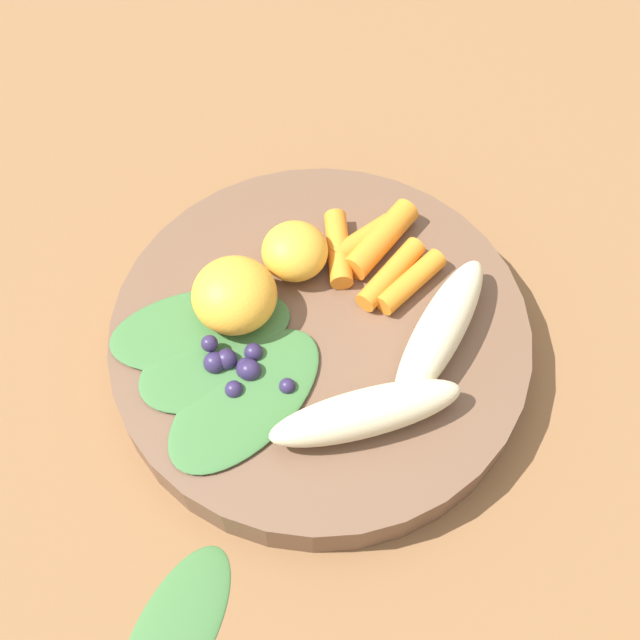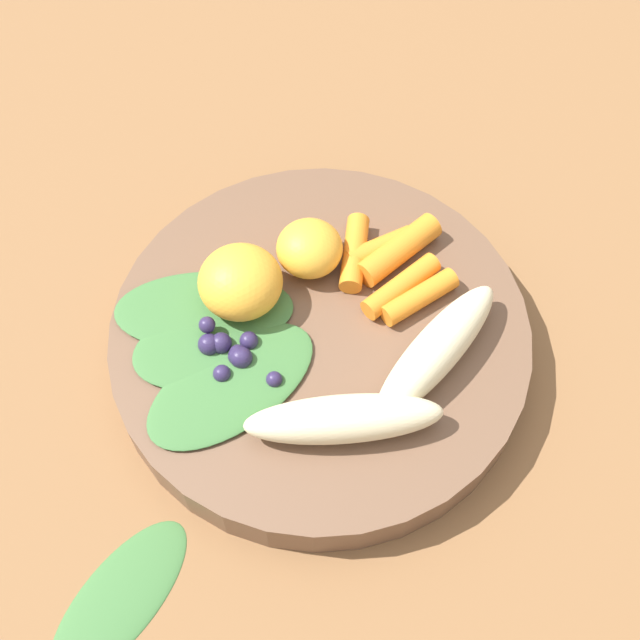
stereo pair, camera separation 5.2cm
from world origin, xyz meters
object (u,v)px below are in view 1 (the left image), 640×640
banana_peeled_left (440,330)px  kale_leaf_stray (175,632)px  orange_segment_near (234,295)px  bowl (320,340)px  banana_peeled_right (366,413)px

banana_peeled_left → kale_leaf_stray: bearing=166.2°
orange_segment_near → bowl: bearing=-78.2°
orange_segment_near → kale_leaf_stray: 0.20m
banana_peeled_right → orange_segment_near: bearing=120.3°
banana_peeled_left → orange_segment_near: orange_segment_near is taller
bowl → banana_peeled_left: bearing=-73.4°
banana_peeled_left → kale_leaf_stray: (-0.22, 0.07, -0.04)m
bowl → orange_segment_near: (-0.01, 0.05, 0.04)m
bowl → orange_segment_near: bearing=101.8°
orange_segment_near → kale_leaf_stray: size_ratio=0.51×
orange_segment_near → banana_peeled_left: bearing=-75.5°
banana_peeled_right → kale_leaf_stray: banana_peeled_right is taller
orange_segment_near → banana_peeled_right: bearing=-109.8°
banana_peeled_left → bowl: bearing=111.0°
kale_leaf_stray → banana_peeled_left: bearing=161.5°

